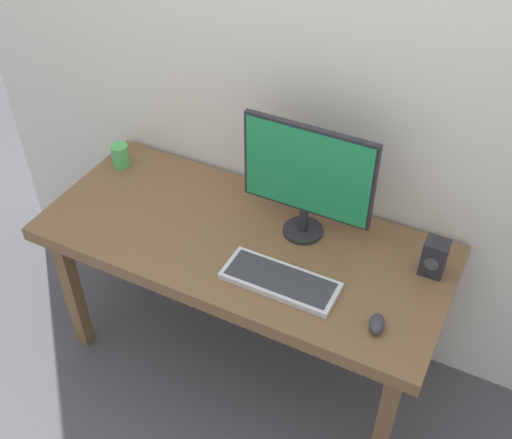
{
  "coord_description": "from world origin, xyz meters",
  "views": [
    {
      "loc": [
        0.88,
        -1.61,
        2.45
      ],
      "look_at": [
        0.06,
        0.0,
        0.88
      ],
      "focal_mm": 43.89,
      "sensor_mm": 36.0,
      "label": 1
    }
  ],
  "objects_px": {
    "speaker_right": "(434,257)",
    "coffee_mug": "(120,156)",
    "keyboard_primary": "(280,281)",
    "desk": "(243,252)",
    "monitor": "(307,176)",
    "mouse": "(377,324)"
  },
  "relations": [
    {
      "from": "monitor",
      "to": "speaker_right",
      "type": "xyz_separation_m",
      "value": [
        0.52,
        0.0,
        -0.2
      ]
    },
    {
      "from": "monitor",
      "to": "speaker_right",
      "type": "height_order",
      "value": "monitor"
    },
    {
      "from": "desk",
      "to": "speaker_right",
      "type": "bearing_deg",
      "value": 12.11
    },
    {
      "from": "speaker_right",
      "to": "coffee_mug",
      "type": "height_order",
      "value": "speaker_right"
    },
    {
      "from": "keyboard_primary",
      "to": "monitor",
      "type": "bearing_deg",
      "value": 97.25
    },
    {
      "from": "keyboard_primary",
      "to": "mouse",
      "type": "height_order",
      "value": "mouse"
    },
    {
      "from": "desk",
      "to": "keyboard_primary",
      "type": "xyz_separation_m",
      "value": [
        0.24,
        -0.16,
        0.09
      ]
    },
    {
      "from": "coffee_mug",
      "to": "desk",
      "type": "bearing_deg",
      "value": -14.32
    },
    {
      "from": "keyboard_primary",
      "to": "desk",
      "type": "bearing_deg",
      "value": 146.97
    },
    {
      "from": "keyboard_primary",
      "to": "speaker_right",
      "type": "relative_size",
      "value": 2.88
    },
    {
      "from": "speaker_right",
      "to": "coffee_mug",
      "type": "distance_m",
      "value": 1.44
    },
    {
      "from": "desk",
      "to": "keyboard_primary",
      "type": "height_order",
      "value": "keyboard_primary"
    },
    {
      "from": "speaker_right",
      "to": "keyboard_primary",
      "type": "bearing_deg",
      "value": -147.15
    },
    {
      "from": "coffee_mug",
      "to": "keyboard_primary",
      "type": "bearing_deg",
      "value": -19.47
    },
    {
      "from": "desk",
      "to": "keyboard_primary",
      "type": "distance_m",
      "value": 0.3
    },
    {
      "from": "keyboard_primary",
      "to": "speaker_right",
      "type": "distance_m",
      "value": 0.57
    },
    {
      "from": "monitor",
      "to": "desk",
      "type": "bearing_deg",
      "value": -143.22
    },
    {
      "from": "monitor",
      "to": "keyboard_primary",
      "type": "distance_m",
      "value": 0.4
    },
    {
      "from": "monitor",
      "to": "coffee_mug",
      "type": "height_order",
      "value": "monitor"
    },
    {
      "from": "desk",
      "to": "monitor",
      "type": "distance_m",
      "value": 0.43
    },
    {
      "from": "monitor",
      "to": "keyboard_primary",
      "type": "xyz_separation_m",
      "value": [
        0.04,
        -0.3,
        -0.26
      ]
    },
    {
      "from": "desk",
      "to": "mouse",
      "type": "relative_size",
      "value": 18.01
    }
  ]
}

